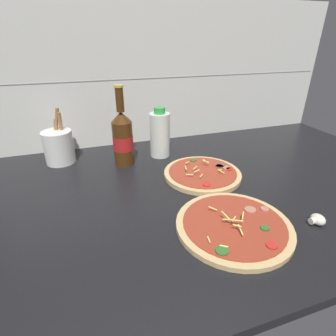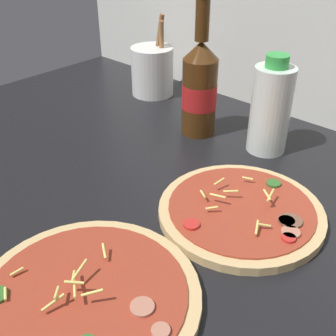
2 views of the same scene
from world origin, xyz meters
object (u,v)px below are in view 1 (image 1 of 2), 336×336
(pizza_near, at_px, (234,225))
(beer_bottle, at_px, (123,138))
(utensil_crock, at_px, (59,146))
(pizza_far, at_px, (203,173))
(mushroom_left, at_px, (317,220))
(oil_bottle, at_px, (160,134))

(pizza_near, height_order, beer_bottle, beer_bottle)
(pizza_near, distance_m, utensil_crock, 0.70)
(pizza_far, bearing_deg, mushroom_left, -63.31)
(pizza_near, distance_m, pizza_far, 0.28)
(pizza_near, relative_size, pizza_far, 1.10)
(mushroom_left, relative_size, utensil_crock, 0.20)
(pizza_far, distance_m, utensil_crock, 0.54)
(pizza_far, relative_size, mushroom_left, 6.51)
(beer_bottle, bearing_deg, mushroom_left, -51.81)
(pizza_far, xyz_separation_m, oil_bottle, (-0.09, 0.22, 0.08))
(pizza_far, distance_m, oil_bottle, 0.25)
(beer_bottle, bearing_deg, pizza_near, -67.15)
(pizza_far, relative_size, utensil_crock, 1.30)
(pizza_near, height_order, utensil_crock, utensil_crock)
(beer_bottle, height_order, utensil_crock, beer_bottle)
(pizza_far, height_order, mushroom_left, pizza_far)
(beer_bottle, relative_size, oil_bottle, 1.48)
(oil_bottle, bearing_deg, pizza_far, -68.04)
(beer_bottle, relative_size, mushroom_left, 7.13)
(oil_bottle, relative_size, mushroom_left, 4.82)
(pizza_near, xyz_separation_m, pizza_far, (0.04, 0.28, 0.00))
(pizza_near, xyz_separation_m, utensil_crock, (-0.42, 0.55, 0.06))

